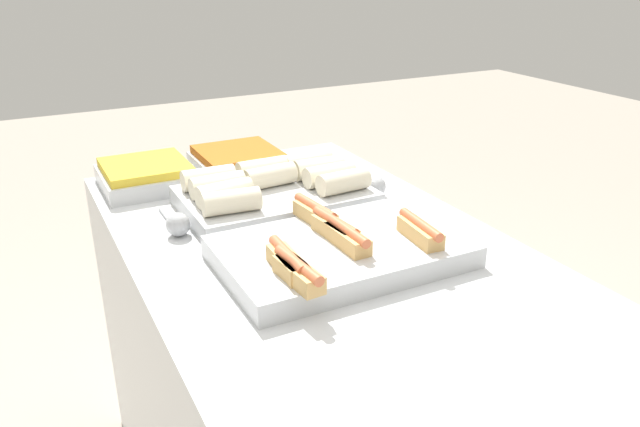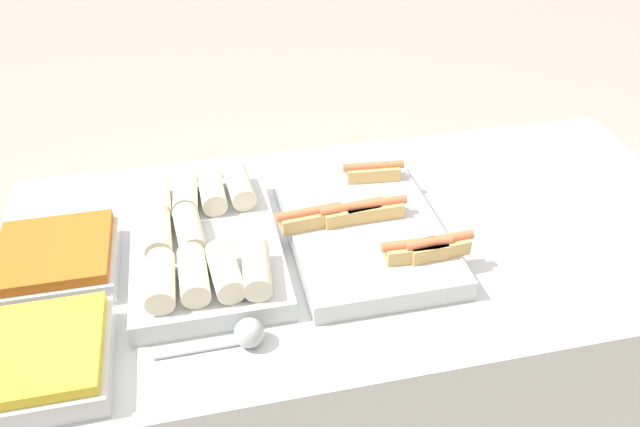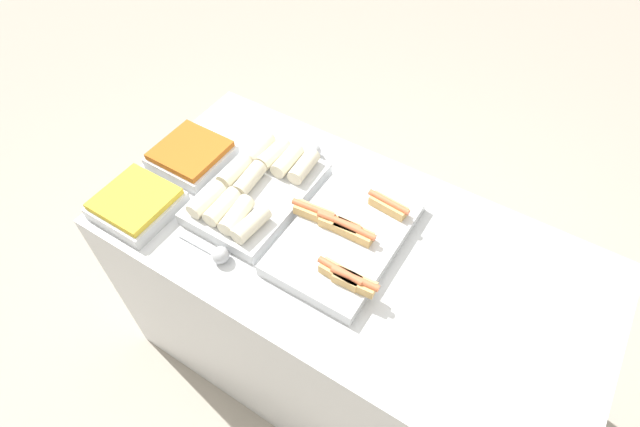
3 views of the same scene
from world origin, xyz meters
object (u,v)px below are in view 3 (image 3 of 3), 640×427
object	(u,v)px
serving_spoon_near	(219,254)
serving_spoon_far	(312,151)
tray_wraps	(256,189)
tray_side_front	(137,204)
tray_hotdogs	(346,236)
tray_side_back	(191,155)

from	to	relation	value
serving_spoon_near	serving_spoon_far	xyz separation A→B (m)	(-0.01, 0.57, 0.00)
serving_spoon_near	serving_spoon_far	bearing A→B (deg)	90.52
tray_wraps	tray_side_front	size ratio (longest dim) A/B	1.91
tray_hotdogs	tray_side_front	size ratio (longest dim) A/B	2.08
serving_spoon_far	tray_side_back	bearing A→B (deg)	-143.94
tray_wraps	serving_spoon_far	distance (m)	0.29
tray_side_back	serving_spoon_near	bearing A→B (deg)	-38.33
serving_spoon_near	tray_wraps	bearing A→B (deg)	101.84
serving_spoon_near	serving_spoon_far	distance (m)	0.57
serving_spoon_near	serving_spoon_far	world-z (taller)	same
tray_wraps	tray_side_back	xyz separation A→B (m)	(-0.32, 0.01, -0.01)
tray_side_front	serving_spoon_far	xyz separation A→B (m)	(0.38, 0.56, -0.01)
tray_hotdogs	tray_wraps	distance (m)	0.38
tray_hotdogs	tray_side_back	distance (m)	0.70
tray_wraps	tray_side_front	bearing A→B (deg)	-139.34
tray_side_front	tray_side_back	xyz separation A→B (m)	(0.00, 0.29, 0.00)
tray_side_front	serving_spoon_far	bearing A→B (deg)	56.29
tray_wraps	tray_side_front	world-z (taller)	tray_wraps
serving_spoon_near	tray_side_back	bearing A→B (deg)	141.67
tray_hotdogs	serving_spoon_near	xyz separation A→B (m)	(-0.32, -0.28, -0.00)
serving_spoon_far	tray_wraps	bearing A→B (deg)	-100.82
tray_side_front	serving_spoon_far	world-z (taller)	tray_side_front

